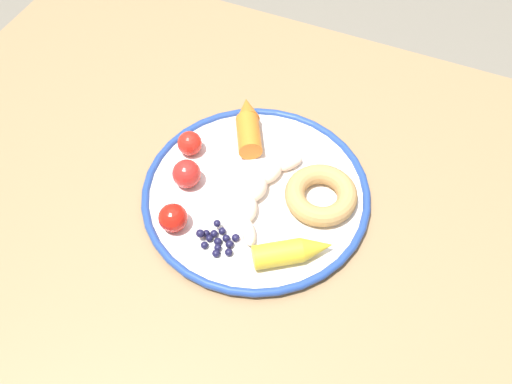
# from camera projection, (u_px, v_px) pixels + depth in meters

# --- Properties ---
(ground_plane) EXTENTS (6.00, 6.00, 0.00)m
(ground_plane) POSITION_uv_depth(u_px,v_px,m) (240.00, 352.00, 1.47)
(ground_plane) COLOR slate
(dining_table) EXTENTS (1.12, 0.82, 0.75)m
(dining_table) POSITION_uv_depth(u_px,v_px,m) (231.00, 215.00, 0.94)
(dining_table) COLOR #99764E
(dining_table) RESTS_ON ground_plane
(plate) EXTENTS (0.34, 0.34, 0.02)m
(plate) POSITION_uv_depth(u_px,v_px,m) (256.00, 193.00, 0.84)
(plate) COLOR white
(plate) RESTS_ON dining_table
(banana) EXTENTS (0.06, 0.19, 0.03)m
(banana) POSITION_uv_depth(u_px,v_px,m) (261.00, 192.00, 0.83)
(banana) COLOR #F9D7C0
(banana) RESTS_ON plate
(carrot_orange) EXTENTS (0.09, 0.12, 0.04)m
(carrot_orange) POSITION_uv_depth(u_px,v_px,m) (249.00, 125.00, 0.90)
(carrot_orange) COLOR orange
(carrot_orange) RESTS_ON plate
(carrot_yellow) EXTENTS (0.11, 0.09, 0.03)m
(carrot_yellow) POSITION_uv_depth(u_px,v_px,m) (294.00, 251.00, 0.76)
(carrot_yellow) COLOR yellow
(carrot_yellow) RESTS_ON plate
(donut) EXTENTS (0.15, 0.15, 0.03)m
(donut) POSITION_uv_depth(u_px,v_px,m) (321.00, 195.00, 0.82)
(donut) COLOR tan
(donut) RESTS_ON plate
(blueberry_pile) EXTENTS (0.06, 0.05, 0.02)m
(blueberry_pile) POSITION_uv_depth(u_px,v_px,m) (218.00, 240.00, 0.78)
(blueberry_pile) COLOR #191638
(blueberry_pile) RESTS_ON plate
(tomato_near) EXTENTS (0.04, 0.04, 0.04)m
(tomato_near) POSITION_uv_depth(u_px,v_px,m) (187.00, 174.00, 0.83)
(tomato_near) COLOR red
(tomato_near) RESTS_ON plate
(tomato_mid) EXTENTS (0.04, 0.04, 0.04)m
(tomato_mid) POSITION_uv_depth(u_px,v_px,m) (173.00, 218.00, 0.79)
(tomato_mid) COLOR red
(tomato_mid) RESTS_ON plate
(tomato_far) EXTENTS (0.04, 0.04, 0.04)m
(tomato_far) POSITION_uv_depth(u_px,v_px,m) (190.00, 143.00, 0.87)
(tomato_far) COLOR red
(tomato_far) RESTS_ON plate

